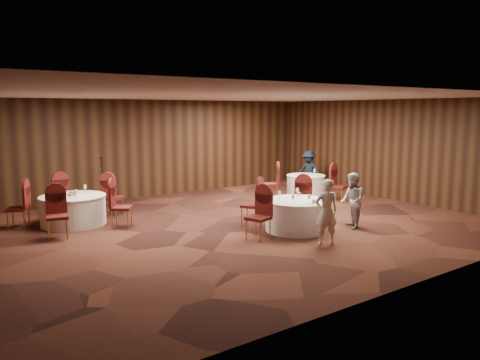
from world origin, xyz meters
TOP-DOWN VIEW (x-y plane):
  - ground at (0.00, 0.00)m, footprint 12.00×12.00m
  - room_shell at (0.00, 0.00)m, footprint 12.00×12.00m
  - table_main at (0.84, -1.26)m, footprint 1.53×1.53m
  - table_left at (-3.36, 2.44)m, footprint 1.62×1.62m
  - table_right at (4.00, 1.80)m, footprint 1.26×1.26m
  - chairs_main at (0.58, -0.65)m, footprint 2.95×1.87m
  - chairs_left at (-3.32, 2.46)m, footprint 3.11×3.05m
  - chairs_right at (3.59, 1.41)m, footprint 2.14×2.29m
  - tabletop_main at (0.98, -1.35)m, footprint 1.11×1.09m
  - tabletop_left at (-3.36, 2.45)m, footprint 0.84×0.84m
  - tabletop_right at (4.17, 1.58)m, footprint 0.08×0.08m
  - mic_stand at (-1.99, 4.17)m, footprint 0.24×0.24m
  - woman_a at (0.55, -2.49)m, footprint 0.61×0.51m
  - woman_b at (2.09, -1.86)m, footprint 0.77×0.83m
  - man_c at (4.99, 2.71)m, footprint 0.77×1.04m

SIDE VIEW (x-z plane):
  - ground at x=0.00m, z-range 0.00..0.00m
  - table_left at x=-3.36m, z-range 0.01..0.75m
  - table_main at x=0.84m, z-range 0.01..0.75m
  - table_right at x=4.00m, z-range 0.01..0.75m
  - mic_stand at x=-1.99m, z-range -0.32..1.17m
  - chairs_main at x=0.58m, z-range 0.00..1.00m
  - chairs_left at x=-3.32m, z-range 0.00..1.00m
  - chairs_right at x=3.59m, z-range 0.00..1.00m
  - woman_b at x=2.09m, z-range 0.00..1.36m
  - woman_a at x=0.55m, z-range 0.00..1.42m
  - man_c at x=4.99m, z-range 0.00..1.43m
  - tabletop_left at x=-3.36m, z-range 0.71..0.93m
  - tabletop_main at x=0.98m, z-range 0.74..0.95m
  - tabletop_right at x=4.17m, z-range 0.79..1.01m
  - room_shell at x=0.00m, z-range -4.04..7.96m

